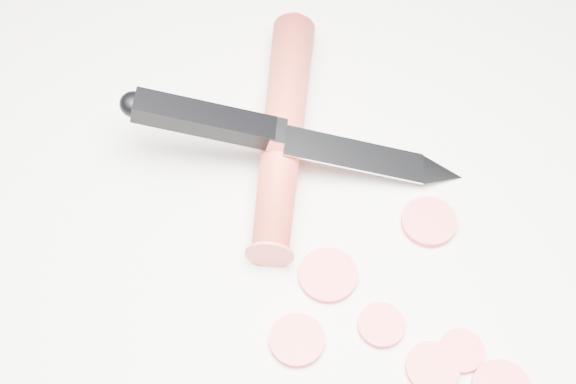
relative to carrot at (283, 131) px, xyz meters
name	(u,v)px	position (x,y,z in m)	size (l,w,h in m)	color
ground	(359,259)	(0.01, -0.11, -0.02)	(2.40, 2.40, 0.00)	silver
carrot	(283,131)	(0.00, 0.00, 0.00)	(0.03, 0.03, 0.21)	red
carrot_slice_0	(297,340)	(-0.06, -0.15, -0.01)	(0.04, 0.04, 0.01)	#F1564C
carrot_slice_1	(432,368)	(0.01, -0.20, -0.01)	(0.03, 0.03, 0.01)	#F1564C
carrot_slice_2	(381,325)	(-0.01, -0.16, -0.01)	(0.03, 0.03, 0.01)	#F1564C
carrot_slice_3	(461,351)	(0.03, -0.20, -0.01)	(0.03, 0.03, 0.01)	#F1564C
carrot_slice_4	(429,222)	(0.06, -0.11, -0.01)	(0.04, 0.04, 0.01)	#F1564C
carrot_slice_5	(328,275)	(-0.02, -0.11, -0.01)	(0.04, 0.04, 0.01)	#F1564C
kitchen_knife	(297,136)	(0.00, -0.02, 0.02)	(0.23, 0.15, 0.07)	silver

